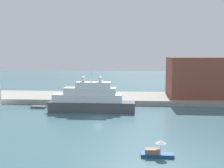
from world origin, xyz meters
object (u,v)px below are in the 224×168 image
(large_yacht, at_px, (91,100))
(work_barge, at_px, (39,107))
(mooring_bollard, at_px, (119,99))
(small_motorboat, at_px, (157,151))
(person_figure, at_px, (85,95))
(harbor_building, at_px, (202,77))
(parked_car, at_px, (74,95))

(large_yacht, height_order, work_barge, large_yacht)
(work_barge, xyz_separation_m, mooring_bollard, (22.89, 6.93, 1.61))
(small_motorboat, distance_m, person_figure, 50.33)
(small_motorboat, height_order, harbor_building, harbor_building)
(small_motorboat, relative_size, parked_car, 1.18)
(large_yacht, distance_m, small_motorboat, 35.05)
(work_barge, distance_m, parked_car, 13.71)
(harbor_building, relative_size, mooring_bollard, 28.44)
(large_yacht, relative_size, person_figure, 12.56)
(large_yacht, bearing_deg, parked_car, 117.21)
(parked_car, height_order, mooring_bollard, parked_car)
(harbor_building, bearing_deg, person_figure, -173.54)
(work_barge, relative_size, harbor_building, 0.19)
(large_yacht, relative_size, harbor_building, 1.07)
(parked_car, bearing_deg, large_yacht, -62.79)
(parked_car, bearing_deg, harbor_building, 5.96)
(small_motorboat, bearing_deg, work_barge, 130.52)
(parked_car, distance_m, mooring_bollard, 15.42)
(mooring_bollard, bearing_deg, small_motorboat, -79.95)
(harbor_building, bearing_deg, parked_car, -174.04)
(small_motorboat, relative_size, harbor_building, 0.23)
(large_yacht, distance_m, work_barge, 16.40)
(work_barge, distance_m, person_figure, 16.03)
(mooring_bollard, bearing_deg, work_barge, -163.16)
(small_motorboat, relative_size, mooring_bollard, 6.44)
(small_motorboat, xyz_separation_m, harbor_building, (19.03, 50.90, 7.15))
(small_motorboat, bearing_deg, person_figure, 112.14)
(person_figure, relative_size, mooring_bollard, 2.43)
(small_motorboat, height_order, work_barge, small_motorboat)
(parked_car, xyz_separation_m, mooring_bollard, (14.88, -4.04, -0.24))
(person_figure, bearing_deg, small_motorboat, -67.86)
(work_barge, relative_size, mooring_bollard, 5.54)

